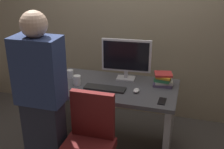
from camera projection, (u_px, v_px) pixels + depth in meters
name	position (u px, v px, depth m)	size (l,w,h in m)	color
ground_plane	(113.00, 144.00, 3.33)	(9.00, 9.00, 0.00)	#4C4742
wall_back	(133.00, 2.00, 3.55)	(6.40, 0.10, 3.00)	tan
desk	(113.00, 106.00, 3.13)	(1.35, 0.73, 0.75)	#4C4C51
person_at_desk	(42.00, 103.00, 2.50)	(0.40, 0.24, 1.64)	#262838
monitor	(126.00, 57.00, 3.11)	(0.54, 0.15, 0.46)	silver
keyboard	(105.00, 88.00, 2.96)	(0.43, 0.13, 0.02)	#262626
mouse	(136.00, 90.00, 2.90)	(0.06, 0.10, 0.03)	white
cup_near_keyboard	(77.00, 80.00, 3.05)	(0.08, 0.08, 0.10)	white
cup_by_monitor	(70.00, 74.00, 3.24)	(0.07, 0.07, 0.09)	silver
book_stack	(163.00, 79.00, 3.03)	(0.22, 0.18, 0.14)	#594C72
cell_phone	(162.00, 101.00, 2.71)	(0.07, 0.14, 0.01)	black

